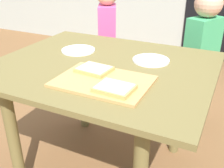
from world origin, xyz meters
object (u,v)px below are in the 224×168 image
at_px(cutting_board, 103,81).
at_px(pizza_slice_near_right, 114,88).
at_px(pizza_slice_far_left, 94,69).
at_px(plate_white_right, 151,60).
at_px(plate_white_left, 78,50).
at_px(child_right, 201,51).
at_px(dining_table, 103,83).
at_px(child_left, 107,38).

bearing_deg(cutting_board, pizza_slice_near_right, -37.89).
distance_m(pizza_slice_near_right, pizza_slice_far_left, 0.22).
bearing_deg(plate_white_right, plate_white_left, -176.48).
distance_m(plate_white_right, child_right, 0.64).
relative_size(pizza_slice_far_left, plate_white_right, 0.85).
relative_size(dining_table, cutting_board, 2.70).
distance_m(plate_white_right, child_left, 0.90).
xyz_separation_m(dining_table, plate_white_left, (-0.22, 0.12, 0.11)).
xyz_separation_m(dining_table, pizza_slice_far_left, (0.02, -0.13, 0.13)).
bearing_deg(cutting_board, child_left, 115.70).
height_order(dining_table, pizza_slice_near_right, pizza_slice_near_right).
bearing_deg(plate_white_left, pizza_slice_far_left, -45.46).
xyz_separation_m(pizza_slice_far_left, child_right, (0.37, 0.88, -0.13)).
bearing_deg(dining_table, cutting_board, -62.12).
bearing_deg(plate_white_right, dining_table, -144.94).
relative_size(dining_table, plate_white_right, 5.73).
bearing_deg(child_left, plate_white_right, -48.35).
xyz_separation_m(pizza_slice_near_right, pizza_slice_far_left, (-0.17, 0.14, 0.00)).
distance_m(plate_white_left, child_right, 0.89).
height_order(pizza_slice_far_left, child_left, child_left).
bearing_deg(plate_white_right, child_right, 73.41).
xyz_separation_m(dining_table, plate_white_right, (0.21, 0.15, 0.11)).
xyz_separation_m(cutting_board, child_left, (-0.49, 1.01, -0.13)).
distance_m(cutting_board, pizza_slice_near_right, 0.11).
relative_size(pizza_slice_far_left, plate_white_left, 0.85).
relative_size(dining_table, child_right, 1.10).
distance_m(pizza_slice_far_left, child_right, 0.96).
height_order(plate_white_right, child_left, child_left).
bearing_deg(pizza_slice_near_right, child_left, 117.98).
bearing_deg(child_right, dining_table, -117.46).
distance_m(dining_table, plate_white_right, 0.28).
bearing_deg(plate_white_right, child_left, 131.65).
xyz_separation_m(pizza_slice_far_left, plate_white_left, (-0.25, 0.25, -0.02)).
distance_m(dining_table, child_left, 0.90).
bearing_deg(cutting_board, dining_table, 117.88).
bearing_deg(plate_white_right, pizza_slice_near_right, -92.66).
height_order(pizza_slice_near_right, child_right, child_right).
xyz_separation_m(plate_white_right, child_right, (0.18, 0.60, -0.11)).
height_order(pizza_slice_near_right, plate_white_right, pizza_slice_near_right).
bearing_deg(dining_table, plate_white_left, 151.68).
xyz_separation_m(child_left, child_right, (0.77, -0.06, 0.02)).
distance_m(dining_table, pizza_slice_near_right, 0.35).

